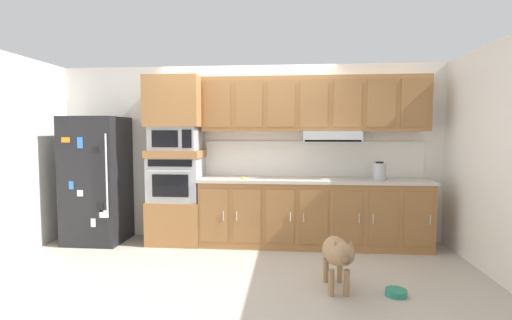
# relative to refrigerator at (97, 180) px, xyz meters

# --- Properties ---
(ground_plane) EXTENTS (9.60, 9.60, 0.00)m
(ground_plane) POSITION_rel_refrigerator_xyz_m (2.09, -0.68, -0.88)
(ground_plane) COLOR #B2A899
(back_kitchen_wall) EXTENTS (6.20, 0.12, 2.50)m
(back_kitchen_wall) POSITION_rel_refrigerator_xyz_m (2.09, 0.43, 0.37)
(back_kitchen_wall) COLOR silver
(back_kitchen_wall) RESTS_ON ground
(side_panel_left) EXTENTS (0.12, 7.10, 2.50)m
(side_panel_left) POSITION_rel_refrigerator_xyz_m (-0.71, -0.68, 0.37)
(side_panel_left) COLOR silver
(side_panel_left) RESTS_ON ground
(side_panel_right) EXTENTS (0.12, 7.10, 2.50)m
(side_panel_right) POSITION_rel_refrigerator_xyz_m (4.89, -0.68, 0.37)
(side_panel_right) COLOR white
(side_panel_right) RESTS_ON ground
(refrigerator) EXTENTS (0.76, 0.73, 1.76)m
(refrigerator) POSITION_rel_refrigerator_xyz_m (0.00, 0.00, 0.00)
(refrigerator) COLOR black
(refrigerator) RESTS_ON ground
(oven_base_cabinet) EXTENTS (0.74, 0.62, 0.60)m
(oven_base_cabinet) POSITION_rel_refrigerator_xyz_m (1.13, 0.07, -0.58)
(oven_base_cabinet) COLOR #996638
(oven_base_cabinet) RESTS_ON ground
(built_in_oven) EXTENTS (0.70, 0.62, 0.60)m
(built_in_oven) POSITION_rel_refrigerator_xyz_m (1.13, 0.07, 0.02)
(built_in_oven) COLOR #A8AAAF
(built_in_oven) RESTS_ON oven_base_cabinet
(appliance_mid_shelf) EXTENTS (0.74, 0.62, 0.10)m
(appliance_mid_shelf) POSITION_rel_refrigerator_xyz_m (1.13, 0.07, 0.37)
(appliance_mid_shelf) COLOR #996638
(appliance_mid_shelf) RESTS_ON built_in_oven
(microwave) EXTENTS (0.64, 0.54, 0.32)m
(microwave) POSITION_rel_refrigerator_xyz_m (1.13, 0.07, 0.58)
(microwave) COLOR #A8AAAF
(microwave) RESTS_ON appliance_mid_shelf
(appliance_upper_cabinet) EXTENTS (0.74, 0.62, 0.68)m
(appliance_upper_cabinet) POSITION_rel_refrigerator_xyz_m (1.13, 0.07, 1.08)
(appliance_upper_cabinet) COLOR #996638
(appliance_upper_cabinet) RESTS_ON microwave
(lower_cabinet_run) EXTENTS (3.04, 0.63, 0.88)m
(lower_cabinet_run) POSITION_rel_refrigerator_xyz_m (3.02, 0.07, -0.44)
(lower_cabinet_run) COLOR #996638
(lower_cabinet_run) RESTS_ON ground
(countertop_slab) EXTENTS (3.08, 0.64, 0.04)m
(countertop_slab) POSITION_rel_refrigerator_xyz_m (3.02, 0.07, 0.02)
(countertop_slab) COLOR #BCB2A3
(countertop_slab) RESTS_ON lower_cabinet_run
(backsplash_panel) EXTENTS (3.08, 0.02, 0.50)m
(backsplash_panel) POSITION_rel_refrigerator_xyz_m (3.02, 0.36, 0.29)
(backsplash_panel) COLOR silver
(backsplash_panel) RESTS_ON countertop_slab
(upper_cabinet_with_hood) EXTENTS (3.04, 0.48, 0.88)m
(upper_cabinet_with_hood) POSITION_rel_refrigerator_xyz_m (3.03, 0.19, 1.02)
(upper_cabinet_with_hood) COLOR #996638
(upper_cabinet_with_hood) RESTS_ON backsplash_panel
(screwdriver) EXTENTS (0.13, 0.12, 0.03)m
(screwdriver) POSITION_rel_refrigerator_xyz_m (2.09, -0.06, 0.05)
(screwdriver) COLOR yellow
(screwdriver) RESTS_ON countertop_slab
(electric_kettle) EXTENTS (0.17, 0.17, 0.24)m
(electric_kettle) POSITION_rel_refrigerator_xyz_m (3.88, 0.02, 0.15)
(electric_kettle) COLOR #A8AAAF
(electric_kettle) RESTS_ON countertop_slab
(dog) EXTENTS (0.29, 0.87, 0.58)m
(dog) POSITION_rel_refrigerator_xyz_m (3.17, -1.44, -0.50)
(dog) COLOR #997551
(dog) RESTS_ON ground
(dog_food_bowl) EXTENTS (0.20, 0.20, 0.06)m
(dog_food_bowl) POSITION_rel_refrigerator_xyz_m (3.72, -1.48, -0.85)
(dog_food_bowl) COLOR #267F66
(dog_food_bowl) RESTS_ON ground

